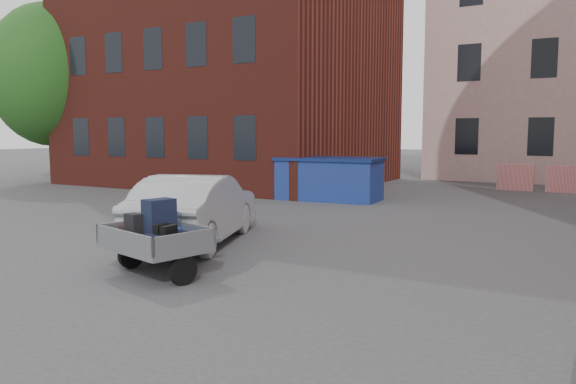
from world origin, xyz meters
The scene contains 8 objects.
ground centered at (0.00, 0.00, 0.00)m, with size 120.00×120.00×0.00m, color #38383A.
building_brick centered at (-9.00, 13.00, 7.00)m, with size 12.00×10.00×14.00m, color #591E16.
far_building centered at (-20.00, 22.00, 4.00)m, with size 6.00×6.00×8.00m, color maroon.
tree centered at (-16.00, 9.00, 5.17)m, with size 5.28×5.28×8.30m.
barriers centered at (4.20, 15.00, 0.50)m, with size 4.70×0.18×1.00m.
trailer centered at (-0.39, -1.18, 0.61)m, with size 1.82×1.95×1.20m.
dumpster centered at (-2.30, 8.89, 0.70)m, with size 3.45×2.00×1.39m.
silver_car centered at (-1.49, 1.16, 0.69)m, with size 1.46×4.19×1.38m, color #A0A3A8.
Camera 1 is at (5.64, -7.49, 2.23)m, focal length 35.00 mm.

